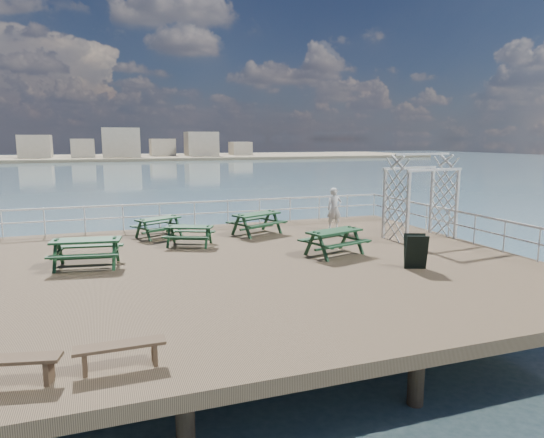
{
  "coord_description": "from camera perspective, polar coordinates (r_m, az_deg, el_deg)",
  "views": [
    {
      "loc": [
        -3.71,
        -13.69,
        3.74
      ],
      "look_at": [
        1.59,
        1.32,
        1.1
      ],
      "focal_mm": 32.0,
      "sensor_mm": 36.0,
      "label": 1
    }
  ],
  "objects": [
    {
      "name": "railing",
      "position": [
        16.91,
        -6.73,
        -0.41
      ],
      "size": [
        17.77,
        13.76,
        1.1
      ],
      "color": "silver",
      "rests_on": "ground"
    },
    {
      "name": "person",
      "position": [
        20.23,
        7.35,
        1.18
      ],
      "size": [
        0.66,
        0.46,
        1.74
      ],
      "primitive_type": "imported",
      "rotation": [
        0.0,
        0.0,
        -0.07
      ],
      "color": "silver",
      "rests_on": "ground"
    },
    {
      "name": "flat_bench_near",
      "position": [
        8.73,
        -28.5,
        -14.8
      ],
      "size": [
        1.55,
        0.67,
        0.43
      ],
      "rotation": [
        0.0,
        0.0,
        -0.21
      ],
      "color": "brown",
      "rests_on": "ground"
    },
    {
      "name": "flat_bench_far",
      "position": [
        8.6,
        -17.45,
        -14.48
      ],
      "size": [
        1.47,
        0.37,
        0.42
      ],
      "rotation": [
        0.0,
        0.0,
        0.02
      ],
      "color": "brown",
      "rests_on": "ground"
    },
    {
      "name": "picnic_table_d",
      "position": [
        15.26,
        -20.99,
        -3.08
      ],
      "size": [
        2.15,
        1.84,
        0.94
      ],
      "rotation": [
        0.0,
        0.0,
        -0.15
      ],
      "color": "#12331A",
      "rests_on": "ground"
    },
    {
      "name": "trellis_arbor",
      "position": [
        19.09,
        17.08,
        2.05
      ],
      "size": [
        2.73,
        1.68,
        3.22
      ],
      "rotation": [
        0.0,
        0.0,
        0.12
      ],
      "color": "silver",
      "rests_on": "ground"
    },
    {
      "name": "picnic_table_a",
      "position": [
        19.19,
        -13.2,
        -0.47
      ],
      "size": [
        2.15,
        2.01,
        0.83
      ],
      "rotation": [
        0.0,
        0.0,
        0.49
      ],
      "color": "#12331A",
      "rests_on": "ground"
    },
    {
      "name": "picnic_table_e",
      "position": [
        15.89,
        7.36,
        -2.11
      ],
      "size": [
        2.25,
        2.01,
        0.92
      ],
      "rotation": [
        0.0,
        0.0,
        0.3
      ],
      "color": "#12331A",
      "rests_on": "ground"
    },
    {
      "name": "ground",
      "position": [
        14.71,
        -4.15,
        -5.94
      ],
      "size": [
        18.0,
        14.0,
        0.3
      ],
      "primitive_type": "cube",
      "color": "brown",
      "rests_on": "ground"
    },
    {
      "name": "sandwich_board",
      "position": [
        14.67,
        16.55,
        -3.73
      ],
      "size": [
        0.75,
        0.66,
        1.03
      ],
      "rotation": [
        0.0,
        0.0,
        -0.38
      ],
      "color": "black",
      "rests_on": "ground"
    },
    {
      "name": "picnic_table_c",
      "position": [
        19.19,
        -1.81,
        0.0
      ],
      "size": [
        2.4,
        2.21,
        0.94
      ],
      "rotation": [
        0.0,
        0.0,
        0.41
      ],
      "color": "#12331A",
      "rests_on": "ground"
    },
    {
      "name": "picnic_table_b",
      "position": [
        17.37,
        -9.7,
        -1.45
      ],
      "size": [
        2.01,
        1.85,
        0.79
      ],
      "rotation": [
        0.0,
        0.0,
        -0.42
      ],
      "color": "#12331A",
      "rests_on": "ground"
    },
    {
      "name": "sea_backdrop",
      "position": [
        148.71,
        -13.27,
        7.52
      ],
      "size": [
        300.0,
        300.0,
        9.2
      ],
      "color": "#415F6D",
      "rests_on": "ground"
    }
  ]
}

